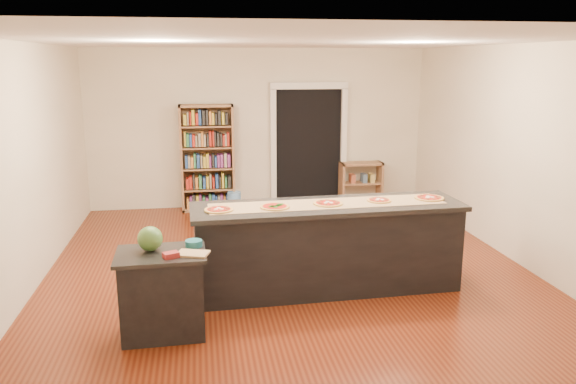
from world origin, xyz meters
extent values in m
cube|color=#ECE0C6|center=(0.00, 0.00, 1.40)|extent=(6.00, 7.00, 2.80)
cube|color=#642611|center=(0.00, 0.00, 0.00)|extent=(6.00, 7.00, 0.01)
cube|color=white|center=(0.00, 0.00, 2.80)|extent=(6.00, 7.00, 0.01)
cube|color=black|center=(0.90, 3.48, 1.05)|extent=(1.20, 0.02, 2.10)
cube|color=silver|center=(0.25, 3.44, 1.05)|extent=(0.10, 0.08, 2.10)
cube|color=silver|center=(1.55, 3.44, 1.05)|extent=(0.10, 0.08, 2.10)
cube|color=silver|center=(0.90, 3.44, 2.15)|extent=(1.40, 0.08, 0.12)
cube|color=black|center=(0.34, -0.52, 0.48)|extent=(2.99, 0.75, 0.96)
cube|color=black|center=(0.34, -0.52, 0.99)|extent=(3.07, 0.83, 0.05)
cube|color=black|center=(-1.46, -1.35, 0.40)|extent=(0.77, 0.54, 0.79)
cube|color=black|center=(-1.46, -1.35, 0.81)|extent=(0.84, 0.61, 0.04)
cube|color=#9A6F4B|center=(-0.93, 3.29, 0.93)|extent=(0.93, 0.33, 1.85)
cube|color=#9A6F4B|center=(1.85, 3.28, 0.39)|extent=(0.77, 0.33, 0.77)
cylinder|color=#69A6EA|center=(-0.49, 3.09, 0.17)|extent=(0.24, 0.24, 0.34)
cube|color=#9E7651|center=(0.34, -0.50, 1.01)|extent=(2.68, 0.56, 0.00)
sphere|color=#144214|center=(-1.56, -1.27, 0.95)|extent=(0.24, 0.24, 0.24)
cube|color=tan|center=(-1.16, -1.45, 0.84)|extent=(0.34, 0.27, 0.02)
cube|color=maroon|center=(-1.36, -1.50, 0.85)|extent=(0.17, 0.14, 0.05)
cylinder|color=#195966|center=(-1.15, -1.21, 0.86)|extent=(0.17, 0.17, 0.06)
cylinder|color=#B89146|center=(-0.88, -0.61, 1.02)|extent=(0.31, 0.31, 0.02)
cylinder|color=#A5190C|center=(-0.88, -0.61, 1.03)|extent=(0.25, 0.25, 0.00)
cylinder|color=#B89146|center=(-0.27, -0.58, 1.02)|extent=(0.32, 0.32, 0.02)
cylinder|color=#A5190C|center=(-0.27, -0.58, 1.03)|extent=(0.26, 0.26, 0.00)
cylinder|color=#B89146|center=(0.34, -0.52, 1.02)|extent=(0.32, 0.32, 0.02)
cylinder|color=#A5190C|center=(0.34, -0.52, 1.03)|extent=(0.26, 0.26, 0.00)
cylinder|color=#B89146|center=(0.95, -0.48, 1.02)|extent=(0.30, 0.30, 0.02)
cylinder|color=#A5190C|center=(0.95, -0.48, 1.03)|extent=(0.24, 0.24, 0.00)
cylinder|color=#B89146|center=(1.56, -0.46, 1.02)|extent=(0.35, 0.35, 0.02)
cylinder|color=#A5190C|center=(1.56, -0.46, 1.03)|extent=(0.29, 0.29, 0.00)
camera|label=1|loc=(-1.07, -6.48, 2.59)|focal=35.00mm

